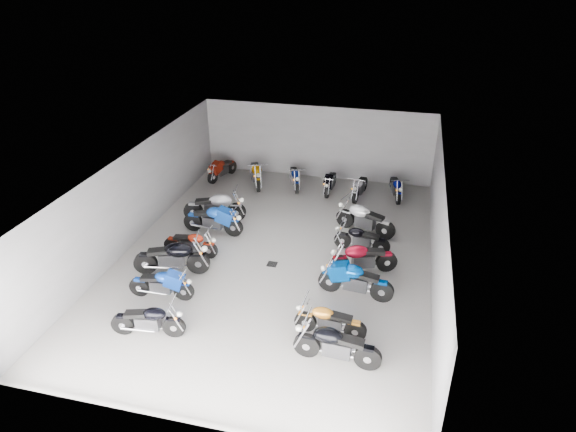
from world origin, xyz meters
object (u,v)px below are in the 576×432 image
motorcycle_left_d (191,243)px  motorcycle_back_b (256,173)px  motorcycle_right_e (361,239)px  motorcycle_back_d (330,182)px  motorcycle_left_a (149,320)px  motorcycle_back_c (295,177)px  drain_grate (272,264)px  motorcycle_back_e (360,187)px  motorcycle_right_a (336,345)px  motorcycle_right_d (362,258)px  motorcycle_right_f (364,219)px  motorcycle_right_c (355,280)px  motorcycle_left_f (215,207)px  motorcycle_right_b (329,321)px  motorcycle_back_a (222,169)px  motorcycle_left_b (162,284)px  motorcycle_left_e (214,220)px  motorcycle_left_c (172,257)px  motorcycle_back_f (396,187)px

motorcycle_left_d → motorcycle_back_b: size_ratio=0.91×
motorcycle_right_e → motorcycle_back_d: size_ratio=1.03×
motorcycle_left_a → motorcycle_back_c: motorcycle_left_a is taller
drain_grate → motorcycle_right_e: (2.68, 1.53, 0.45)m
motorcycle_back_e → motorcycle_back_b: bearing=6.1°
motorcycle_right_a → motorcycle_right_e: 5.43m
motorcycle_right_d → motorcycle_right_f: 2.61m
motorcycle_right_a → motorcycle_right_c: (0.11, 2.84, 0.01)m
motorcycle_right_c → motorcycle_right_f: size_ratio=1.02×
motorcycle_left_f → motorcycle_right_b: size_ratio=1.20×
motorcycle_left_f → motorcycle_back_a: motorcycle_left_f is taller
motorcycle_back_a → motorcycle_left_f: bearing=124.8°
motorcycle_right_d → motorcycle_right_a: bearing=156.9°
motorcycle_back_d → motorcycle_right_e: bearing=114.3°
drain_grate → motorcycle_back_d: bearing=81.6°
motorcycle_left_f → motorcycle_left_b: bearing=-8.4°
motorcycle_left_a → motorcycle_back_d: (3.11, 10.06, -0.03)m
motorcycle_left_b → motorcycle_right_b: bearing=80.0°
drain_grate → motorcycle_left_a: size_ratio=0.16×
motorcycle_left_e → motorcycle_right_c: motorcycle_right_c is taller
drain_grate → motorcycle_left_a: (-2.22, -4.06, 0.47)m
drain_grate → motorcycle_right_c: (2.78, -1.06, 0.53)m
motorcycle_left_c → motorcycle_left_e: bearing=159.5°
motorcycle_right_d → motorcycle_right_c: bearing=155.9°
motorcycle_right_e → motorcycle_right_f: bearing=7.5°
motorcycle_back_a → motorcycle_back_b: (1.67, -0.27, 0.07)m
motorcycle_left_b → motorcycle_left_c: motorcycle_left_c is taller
motorcycle_left_a → motorcycle_back_f: motorcycle_left_a is taller
motorcycle_left_c → motorcycle_back_c: (2.21, 7.33, -0.10)m
motorcycle_right_b → motorcycle_back_a: (-6.36, 9.22, -0.00)m
drain_grate → motorcycle_right_d: bearing=4.4°
motorcycle_left_d → motorcycle_right_f: 6.12m
motorcycle_right_c → motorcycle_back_c: (-3.44, 7.18, -0.07)m
motorcycle_left_c → motorcycle_left_e: 2.74m
motorcycle_right_b → motorcycle_right_c: (0.43, 1.89, 0.07)m
motorcycle_left_c → motorcycle_left_f: (0.02, 3.68, -0.01)m
motorcycle_left_e → motorcycle_left_b: bearing=0.6°
motorcycle_right_b → motorcycle_back_a: size_ratio=1.03×
motorcycle_right_a → motorcycle_right_c: bearing=1.1°
motorcycle_right_d → motorcycle_right_f: motorcycle_right_f is taller
motorcycle_back_e → motorcycle_right_e: bearing=106.1°
motorcycle_left_b → motorcycle_back_e: bearing=145.4°
motorcycle_left_b → motorcycle_left_e: (0.07, 3.98, 0.07)m
motorcycle_back_c → motorcycle_back_e: bearing=153.0°
motorcycle_back_c → motorcycle_left_b: bearing=57.2°
drain_grate → motorcycle_left_e: size_ratio=0.14×
motorcycle_right_c → motorcycle_right_e: bearing=7.9°
motorcycle_left_d → motorcycle_back_d: motorcycle_left_d is taller
drain_grate → motorcycle_back_a: 7.45m
motorcycle_back_e → motorcycle_back_f: size_ratio=1.01×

